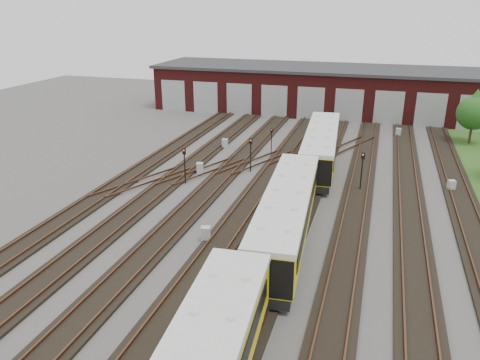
# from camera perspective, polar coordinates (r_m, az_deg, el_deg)

# --- Properties ---
(ground) EXTENTS (120.00, 120.00, 0.00)m
(ground) POSITION_cam_1_polar(r_m,az_deg,el_deg) (32.49, 2.48, -6.29)
(ground) COLOR #44423F
(ground) RESTS_ON ground
(track_network) EXTENTS (30.40, 70.00, 0.33)m
(track_network) POSITION_cam_1_polar(r_m,az_deg,el_deg) (32.99, 2.46, -5.64)
(track_network) COLOR black
(track_network) RESTS_ON ground
(maintenance_shed) EXTENTS (51.00, 12.50, 6.35)m
(maintenance_shed) POSITION_cam_1_polar(r_m,az_deg,el_deg) (69.38, 11.08, 10.77)
(maintenance_shed) COLOR #521414
(maintenance_shed) RESTS_ON ground
(metro_train) EXTENTS (4.02, 47.95, 3.26)m
(metro_train) POSITION_cam_1_polar(r_m,az_deg,el_deg) (30.39, 5.74, -4.19)
(metro_train) COLOR black
(metro_train) RESTS_ON ground
(signal_mast_0) EXTENTS (0.29, 0.27, 3.20)m
(signal_mast_0) POSITION_cam_1_polar(r_m,az_deg,el_deg) (40.49, -6.78, 2.32)
(signal_mast_0) COLOR black
(signal_mast_0) RESTS_ON ground
(signal_mast_1) EXTENTS (0.30, 0.28, 3.19)m
(signal_mast_1) POSITION_cam_1_polar(r_m,az_deg,el_deg) (43.17, 1.31, 3.62)
(signal_mast_1) COLOR black
(signal_mast_1) RESTS_ON ground
(signal_mast_2) EXTENTS (0.22, 0.20, 2.87)m
(signal_mast_2) POSITION_cam_1_polar(r_m,az_deg,el_deg) (48.09, 3.86, 5.09)
(signal_mast_2) COLOR black
(signal_mast_2) RESTS_ON ground
(signal_mast_3) EXTENTS (0.30, 0.28, 3.38)m
(signal_mast_3) POSITION_cam_1_polar(r_m,az_deg,el_deg) (39.81, 14.67, 1.60)
(signal_mast_3) COLOR black
(signal_mast_3) RESTS_ON ground
(relay_cabinet_0) EXTENTS (0.77, 0.72, 1.02)m
(relay_cabinet_0) POSITION_cam_1_polar(r_m,az_deg,el_deg) (43.32, -4.92, 1.46)
(relay_cabinet_0) COLOR #B2B3B7
(relay_cabinet_0) RESTS_ON ground
(relay_cabinet_1) EXTENTS (0.68, 0.59, 1.01)m
(relay_cabinet_1) POSITION_cam_1_polar(r_m,az_deg,el_deg) (50.89, -1.85, 4.46)
(relay_cabinet_1) COLOR #B2B3B7
(relay_cabinet_1) RESTS_ON ground
(relay_cabinet_2) EXTENTS (0.74, 0.67, 1.03)m
(relay_cabinet_2) POSITION_cam_1_polar(r_m,az_deg,el_deg) (31.09, -4.19, -6.58)
(relay_cabinet_2) COLOR #B2B3B7
(relay_cabinet_2) RESTS_ON ground
(relay_cabinet_3) EXTENTS (0.60, 0.51, 1.00)m
(relay_cabinet_3) POSITION_cam_1_polar(r_m,az_deg,el_deg) (58.46, 18.73, 5.51)
(relay_cabinet_3) COLOR #B2B3B7
(relay_cabinet_3) RESTS_ON ground
(relay_cabinet_4) EXTENTS (0.70, 0.65, 0.94)m
(relay_cabinet_4) POSITION_cam_1_polar(r_m,az_deg,el_deg) (42.91, 24.36, -0.64)
(relay_cabinet_4) COLOR #B2B3B7
(relay_cabinet_4) RESTS_ON ground
(tree_0) EXTENTS (3.71, 3.71, 6.14)m
(tree_0) POSITION_cam_1_polar(r_m,az_deg,el_deg) (57.73, 26.71, 7.75)
(tree_0) COLOR #332817
(tree_0) RESTS_ON ground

